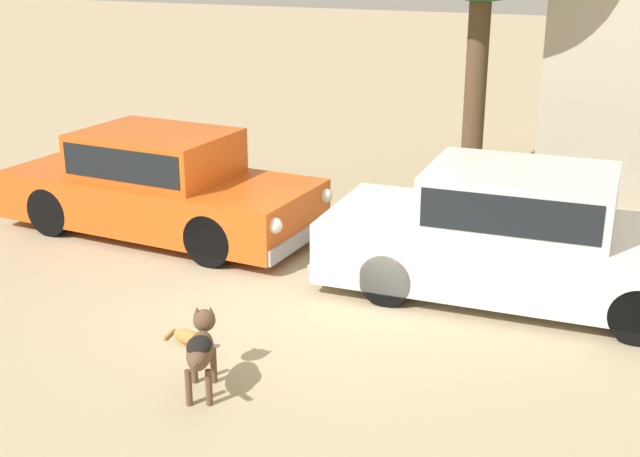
{
  "coord_description": "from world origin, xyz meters",
  "views": [
    {
      "loc": [
        3.78,
        -7.61,
        3.86
      ],
      "look_at": [
        0.34,
        0.2,
        0.9
      ],
      "focal_mm": 46.74,
      "sensor_mm": 36.0,
      "label": 1
    }
  ],
  "objects_px": {
    "stray_dog_spotted": "(201,346)",
    "parked_sedan_second": "(520,234)",
    "parked_sedan_nearest": "(160,184)",
    "stray_cat": "(190,338)"
  },
  "relations": [
    {
      "from": "stray_dog_spotted",
      "to": "parked_sedan_second",
      "type": "bearing_deg",
      "value": -57.87
    },
    {
      "from": "parked_sedan_nearest",
      "to": "parked_sedan_second",
      "type": "distance_m",
      "value": 4.96
    },
    {
      "from": "stray_dog_spotted",
      "to": "stray_cat",
      "type": "relative_size",
      "value": 1.68
    },
    {
      "from": "parked_sedan_nearest",
      "to": "parked_sedan_second",
      "type": "xyz_separation_m",
      "value": [
        4.95,
        -0.18,
        0.03
      ]
    },
    {
      "from": "parked_sedan_second",
      "to": "stray_cat",
      "type": "relative_size",
      "value": 8.02
    },
    {
      "from": "stray_dog_spotted",
      "to": "parked_sedan_nearest",
      "type": "bearing_deg",
      "value": 13.59
    },
    {
      "from": "stray_cat",
      "to": "parked_sedan_nearest",
      "type": "bearing_deg",
      "value": 137.66
    },
    {
      "from": "stray_cat",
      "to": "stray_dog_spotted",
      "type": "bearing_deg",
      "value": -41.22
    },
    {
      "from": "parked_sedan_nearest",
      "to": "parked_sedan_second",
      "type": "height_order",
      "value": "parked_sedan_second"
    },
    {
      "from": "parked_sedan_nearest",
      "to": "stray_cat",
      "type": "relative_size",
      "value": 7.92
    }
  ]
}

